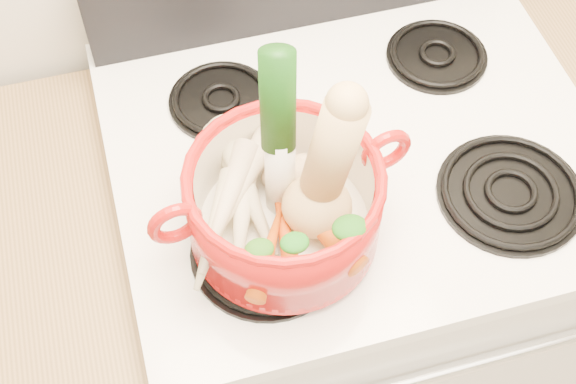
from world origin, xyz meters
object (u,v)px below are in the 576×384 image
object	(u,v)px
squash	(319,171)
dutch_oven	(284,205)
leek	(280,134)
stove_body	(341,288)

from	to	relation	value
squash	dutch_oven	bearing A→B (deg)	-178.51
dutch_oven	leek	bearing A→B (deg)	76.00
squash	stove_body	bearing A→B (deg)	76.69
stove_body	leek	world-z (taller)	leek
stove_body	dutch_oven	xyz separation A→B (m)	(-0.16, -0.14, 0.57)
stove_body	leek	size ratio (longest dim) A/B	3.07
dutch_oven	squash	bearing A→B (deg)	-29.55
dutch_oven	leek	distance (m)	0.12
stove_body	squash	distance (m)	0.69
squash	leek	size ratio (longest dim) A/B	0.83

